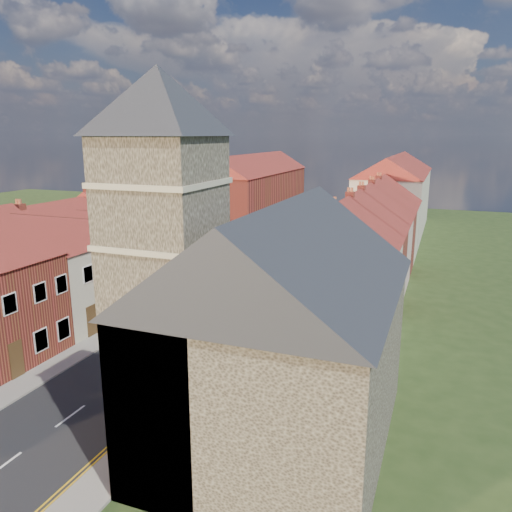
% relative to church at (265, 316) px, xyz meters
% --- Properties ---
extents(ground, '(160.00, 160.00, 0.00)m').
position_rel_church_xyz_m(ground, '(-9.36, -3.32, -5.88)').
color(ground, '#3A4D21').
rests_on(ground, ground).
extents(road, '(7.00, 90.00, 0.02)m').
position_rel_church_xyz_m(road, '(-9.36, 26.68, -5.87)').
color(road, black).
rests_on(road, ground).
extents(pavement_left, '(1.80, 90.00, 0.12)m').
position_rel_church_xyz_m(pavement_left, '(-13.76, 26.68, -5.82)').
color(pavement_left, gray).
rests_on(pavement_left, ground).
extents(pavement_right, '(1.80, 90.00, 0.12)m').
position_rel_church_xyz_m(pavement_right, '(-4.96, 26.68, -5.82)').
color(pavement_right, gray).
rests_on(pavement_right, ground).
extents(church, '(11.25, 14.25, 15.20)m').
position_rel_church_xyz_m(church, '(0.00, 0.00, 0.00)').
color(church, '#2A251D').
rests_on(church, ground).
extents(cottage_r_tudor, '(8.30, 5.20, 9.00)m').
position_rel_church_xyz_m(cottage_r_tudor, '(-0.09, 9.37, -1.41)').
color(cottage_r_tudor, '#AAA48E').
rests_on(cottage_r_tudor, ground).
extents(cottage_r_white_near, '(8.30, 6.00, 9.00)m').
position_rel_church_xyz_m(cottage_r_white_near, '(-0.06, 14.77, -1.40)').
color(cottage_r_white_near, '#AAA48E').
rests_on(cottage_r_white_near, ground).
extents(cottage_r_cream_mid, '(8.30, 5.20, 9.00)m').
position_rel_church_xyz_m(cottage_r_cream_mid, '(-0.06, 20.17, -1.40)').
color(cottage_r_cream_mid, maroon).
rests_on(cottage_r_cream_mid, ground).
extents(cottage_r_pink, '(8.30, 6.00, 9.00)m').
position_rel_church_xyz_m(cottage_r_pink, '(-0.06, 25.57, -1.40)').
color(cottage_r_pink, tan).
rests_on(cottage_r_pink, ground).
extents(cottage_r_white_far, '(8.30, 5.20, 9.00)m').
position_rel_church_xyz_m(cottage_r_white_far, '(-0.06, 30.97, -1.40)').
color(cottage_r_white_far, maroon).
rests_on(cottage_r_white_far, ground).
extents(cottage_r_cream_far, '(8.30, 6.00, 9.00)m').
position_rel_church_xyz_m(cottage_r_cream_far, '(-0.06, 36.37, -1.40)').
color(cottage_r_cream_far, '#AAA48E').
rests_on(cottage_r_cream_far, ground).
extents(cottage_l_white, '(8.30, 6.90, 8.80)m').
position_rel_church_xyz_m(cottage_l_white, '(-18.66, 8.62, -1.51)').
color(cottage_l_white, '#AAA48E').
rests_on(cottage_l_white, ground).
extents(cottage_l_brick_mid, '(8.30, 5.70, 9.10)m').
position_rel_church_xyz_m(cottage_l_brick_mid, '(-18.66, 14.72, -1.35)').
color(cottage_l_brick_mid, maroon).
rests_on(cottage_l_brick_mid, ground).
extents(cottage_l_pink, '(8.30, 6.30, 8.80)m').
position_rel_church_xyz_m(cottage_l_pink, '(-18.66, 20.52, -1.51)').
color(cottage_l_pink, tan).
rests_on(cottage_l_pink, ground).
extents(block_right_far, '(8.30, 24.20, 10.50)m').
position_rel_church_xyz_m(block_right_far, '(-0.06, 51.68, -0.58)').
color(block_right_far, '#AAA48E').
rests_on(block_right_far, ground).
extents(block_left_far, '(8.30, 24.20, 10.50)m').
position_rel_church_xyz_m(block_left_far, '(-18.66, 46.68, -0.58)').
color(block_left_far, maroon).
rests_on(block_left_far, ground).
extents(lamppost, '(0.88, 0.15, 6.00)m').
position_rel_church_xyz_m(lamppost, '(-13.17, 16.68, -2.34)').
color(lamppost, black).
rests_on(lamppost, pavement_left).
extents(car_mid, '(2.15, 4.06, 1.27)m').
position_rel_church_xyz_m(car_mid, '(-10.94, 15.97, -5.24)').
color(car_mid, '#95989C').
rests_on(car_mid, ground).
extents(car_far, '(2.37, 4.33, 1.19)m').
position_rel_church_xyz_m(car_far, '(-12.14, 35.10, -5.28)').
color(car_far, navy).
rests_on(car_far, ground).
extents(car_distant, '(3.46, 4.92, 1.25)m').
position_rel_church_xyz_m(car_distant, '(-10.86, 52.54, -5.25)').
color(car_distant, '#9FA0A6').
rests_on(car_distant, ground).
extents(pedestrian_left, '(0.70, 0.57, 1.66)m').
position_rel_church_xyz_m(pedestrian_left, '(-13.57, 9.27, -4.93)').
color(pedestrian_left, black).
rests_on(pedestrian_left, pavement_left).
extents(pedestrian_right, '(0.78, 0.63, 1.51)m').
position_rel_church_xyz_m(pedestrian_right, '(-5.58, 12.79, -5.00)').
color(pedestrian_right, black).
rests_on(pedestrian_right, pavement_right).
extents(car_distant_b, '(2.49, 4.76, 1.28)m').
position_rel_church_xyz_m(car_distant_b, '(-7.86, 46.68, -5.24)').
color(car_distant_b, '#AAACB2').
rests_on(car_distant_b, ground).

